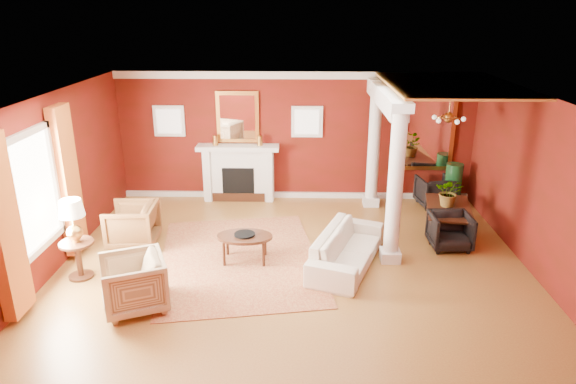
{
  "coord_description": "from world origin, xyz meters",
  "views": [
    {
      "loc": [
        0.11,
        -7.84,
        4.2
      ],
      "look_at": [
        -0.1,
        0.63,
        1.15
      ],
      "focal_mm": 32.0,
      "sensor_mm": 36.0,
      "label": 1
    }
  ],
  "objects_px": {
    "sofa": "(347,243)",
    "dining_table": "(450,212)",
    "coffee_table": "(245,238)",
    "side_table": "(74,227)",
    "armchair_stripe": "(133,281)",
    "armchair_leopard": "(132,223)"
  },
  "relations": [
    {
      "from": "coffee_table",
      "to": "dining_table",
      "type": "height_order",
      "value": "dining_table"
    },
    {
      "from": "side_table",
      "to": "dining_table",
      "type": "bearing_deg",
      "value": 16.89
    },
    {
      "from": "armchair_leopard",
      "to": "side_table",
      "type": "xyz_separation_m",
      "value": [
        -0.5,
        -1.25,
        0.46
      ]
    },
    {
      "from": "side_table",
      "to": "dining_table",
      "type": "distance_m",
      "value": 6.87
    },
    {
      "from": "armchair_stripe",
      "to": "side_table",
      "type": "xyz_separation_m",
      "value": [
        -1.19,
        0.89,
        0.45
      ]
    },
    {
      "from": "sofa",
      "to": "armchair_stripe",
      "type": "relative_size",
      "value": 2.36
    },
    {
      "from": "side_table",
      "to": "coffee_table",
      "type": "bearing_deg",
      "value": 13.72
    },
    {
      "from": "armchair_stripe",
      "to": "coffee_table",
      "type": "bearing_deg",
      "value": 113.4
    },
    {
      "from": "armchair_stripe",
      "to": "coffee_table",
      "type": "relative_size",
      "value": 0.93
    },
    {
      "from": "side_table",
      "to": "dining_table",
      "type": "relative_size",
      "value": 0.91
    },
    {
      "from": "coffee_table",
      "to": "sofa",
      "type": "bearing_deg",
      "value": -3.13
    },
    {
      "from": "armchair_leopard",
      "to": "side_table",
      "type": "relative_size",
      "value": 0.65
    },
    {
      "from": "coffee_table",
      "to": "dining_table",
      "type": "distance_m",
      "value": 4.12
    },
    {
      "from": "side_table",
      "to": "armchair_stripe",
      "type": "bearing_deg",
      "value": -36.93
    },
    {
      "from": "armchair_stripe",
      "to": "armchair_leopard",
      "type": "bearing_deg",
      "value": 174.87
    },
    {
      "from": "coffee_table",
      "to": "dining_table",
      "type": "relative_size",
      "value": 0.65
    },
    {
      "from": "coffee_table",
      "to": "side_table",
      "type": "relative_size",
      "value": 0.71
    },
    {
      "from": "sofa",
      "to": "side_table",
      "type": "distance_m",
      "value": 4.48
    },
    {
      "from": "armchair_leopard",
      "to": "coffee_table",
      "type": "height_order",
      "value": "armchair_leopard"
    },
    {
      "from": "armchair_stripe",
      "to": "coffee_table",
      "type": "height_order",
      "value": "armchair_stripe"
    },
    {
      "from": "coffee_table",
      "to": "dining_table",
      "type": "bearing_deg",
      "value": 19.0
    },
    {
      "from": "sofa",
      "to": "dining_table",
      "type": "xyz_separation_m",
      "value": [
        2.13,
        1.44,
        0.0
      ]
    }
  ]
}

